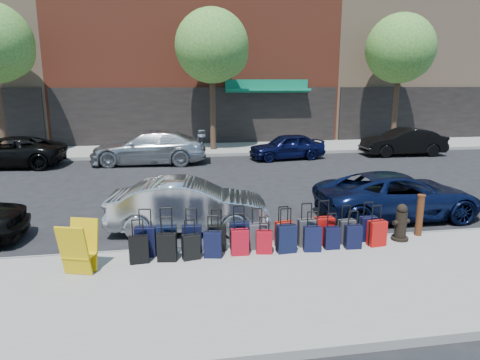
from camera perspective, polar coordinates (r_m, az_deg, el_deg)
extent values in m
plane|color=black|center=(14.04, -1.47, -2.34)|extent=(120.00, 120.00, 0.00)
cube|color=gray|center=(8.02, 5.35, -13.92)|extent=(60.00, 4.00, 0.15)
cube|color=gray|center=(23.76, -4.91, 4.10)|extent=(60.00, 4.00, 0.15)
cube|color=gray|center=(9.82, 2.30, -8.70)|extent=(60.00, 0.08, 0.15)
cube|color=gray|center=(21.77, -4.46, 3.31)|extent=(60.00, 0.08, 0.15)
cube|color=black|center=(25.51, -5.35, 8.37)|extent=(16.66, 0.15, 3.40)
cube|color=#0B6749|center=(25.70, 3.75, 11.78)|extent=(5.00, 0.91, 0.27)
cube|color=#0B6749|center=(25.99, 3.61, 12.57)|extent=(5.00, 0.10, 0.60)
cube|color=#9B7B5F|center=(36.54, 21.25, 20.43)|extent=(15.00, 12.00, 18.00)
cube|color=black|center=(31.11, 25.83, 7.96)|extent=(14.70, 0.15, 3.40)
cylinder|color=black|center=(24.32, -29.40, 8.58)|extent=(0.30, 0.30, 4.80)
sphere|color=#2D6722|center=(24.15, -28.71, 14.82)|extent=(2.58, 2.58, 2.58)
cylinder|color=black|center=(23.06, -3.67, 10.04)|extent=(0.30, 0.30, 4.80)
sphere|color=#2D6722|center=(23.11, -3.78, 17.42)|extent=(3.80, 3.80, 3.80)
sphere|color=#2D6722|center=(23.15, -2.22, 16.48)|extent=(2.58, 2.58, 2.58)
cylinder|color=black|center=(26.32, 20.06, 9.65)|extent=(0.30, 0.30, 4.80)
sphere|color=#2D6722|center=(26.36, 20.58, 16.10)|extent=(3.80, 3.80, 3.80)
sphere|color=#2D6722|center=(26.63, 21.67, 15.15)|extent=(2.58, 2.58, 2.58)
cube|color=black|center=(9.17, -12.47, -8.02)|extent=(0.44, 0.28, 0.63)
cylinder|color=black|center=(8.95, -12.68, -3.95)|extent=(0.24, 0.06, 0.03)
cube|color=black|center=(9.17, -9.75, -7.89)|extent=(0.43, 0.26, 0.62)
cylinder|color=black|center=(8.96, -9.91, -3.84)|extent=(0.23, 0.05, 0.03)
cube|color=black|center=(9.21, -6.43, -7.78)|extent=(0.41, 0.24, 0.60)
cylinder|color=black|center=(9.00, -6.54, -3.92)|extent=(0.22, 0.05, 0.03)
cube|color=black|center=(9.26, -3.10, -7.70)|extent=(0.38, 0.22, 0.57)
cylinder|color=black|center=(9.06, -3.15, -4.07)|extent=(0.21, 0.04, 0.03)
cube|color=black|center=(9.34, -0.09, -7.39)|extent=(0.40, 0.22, 0.60)
cylinder|color=black|center=(9.13, -0.09, -3.57)|extent=(0.22, 0.03, 0.03)
cube|color=#404045|center=(9.35, 2.34, -7.50)|extent=(0.38, 0.21, 0.56)
cylinder|color=black|center=(9.15, 2.37, -3.93)|extent=(0.21, 0.03, 0.03)
cube|color=#B5190B|center=(9.51, 5.87, -7.18)|extent=(0.40, 0.25, 0.56)
cylinder|color=black|center=(9.32, 5.95, -3.66)|extent=(0.21, 0.06, 0.03)
cube|color=#3A393E|center=(9.61, 8.91, -6.95)|extent=(0.41, 0.23, 0.60)
cylinder|color=black|center=(9.42, 9.04, -3.23)|extent=(0.22, 0.04, 0.03)
cube|color=#A10C0A|center=(9.75, 11.13, -6.68)|extent=(0.43, 0.25, 0.62)
cylinder|color=black|center=(9.55, 11.30, -2.87)|extent=(0.23, 0.04, 0.03)
cube|color=#333337|center=(9.96, 14.01, -6.66)|extent=(0.38, 0.24, 0.54)
cylinder|color=black|center=(9.78, 14.20, -3.44)|extent=(0.20, 0.05, 0.03)
cube|color=black|center=(10.22, 16.74, -6.25)|extent=(0.37, 0.21, 0.56)
cylinder|color=black|center=(10.05, 16.96, -2.98)|extent=(0.21, 0.03, 0.03)
cube|color=black|center=(8.89, -13.34, -9.00)|extent=(0.39, 0.24, 0.55)
cylinder|color=black|center=(8.68, -13.55, -5.32)|extent=(0.21, 0.05, 0.03)
cube|color=black|center=(8.87, -9.72, -8.84)|extent=(0.41, 0.27, 0.56)
cylinder|color=black|center=(8.66, -9.87, -5.06)|extent=(0.22, 0.06, 0.03)
cube|color=black|center=(8.88, -6.57, -8.88)|extent=(0.38, 0.26, 0.51)
cylinder|color=black|center=(8.69, -6.67, -5.44)|extent=(0.20, 0.07, 0.03)
cube|color=black|center=(8.94, -3.63, -8.56)|extent=(0.40, 0.28, 0.54)
cylinder|color=black|center=(8.74, -3.69, -4.94)|extent=(0.21, 0.07, 0.03)
cube|color=#A10A1A|center=(9.04, -0.05, -8.28)|extent=(0.38, 0.23, 0.54)
cylinder|color=black|center=(8.84, -0.05, -4.70)|extent=(0.21, 0.04, 0.03)
cube|color=#A10A17|center=(9.13, 3.25, -8.25)|extent=(0.36, 0.25, 0.49)
cylinder|color=black|center=(8.95, 3.29, -5.05)|extent=(0.19, 0.07, 0.03)
cube|color=black|center=(9.20, 6.20, -7.79)|extent=(0.42, 0.27, 0.59)
cylinder|color=black|center=(9.00, 6.30, -3.93)|extent=(0.23, 0.05, 0.03)
cube|color=black|center=(9.35, 9.61, -7.74)|extent=(0.39, 0.26, 0.54)
cylinder|color=black|center=(9.16, 9.75, -4.31)|extent=(0.21, 0.06, 0.03)
cube|color=black|center=(9.56, 12.14, -7.55)|extent=(0.34, 0.20, 0.49)
cylinder|color=black|center=(9.39, 12.29, -4.51)|extent=(0.19, 0.04, 0.03)
cube|color=black|center=(9.69, 14.83, -7.33)|extent=(0.36, 0.22, 0.52)
cylinder|color=black|center=(9.52, 15.02, -4.15)|extent=(0.20, 0.04, 0.03)
cube|color=#B30D0B|center=(9.98, 17.78, -6.78)|extent=(0.41, 0.27, 0.56)
cylinder|color=black|center=(9.80, 18.02, -3.39)|extent=(0.22, 0.06, 0.03)
cylinder|color=black|center=(10.59, 20.51, -7.29)|extent=(0.38, 0.38, 0.06)
cylinder|color=black|center=(10.48, 20.65, -5.59)|extent=(0.26, 0.26, 0.60)
sphere|color=black|center=(10.38, 20.81, -3.63)|extent=(0.23, 0.23, 0.23)
cylinder|color=black|center=(10.46, 20.68, -5.26)|extent=(0.44, 0.19, 0.11)
cylinder|color=#38190C|center=(10.92, 22.84, -4.39)|extent=(0.16, 0.16, 0.97)
cylinder|color=#38190C|center=(10.79, 23.06, -1.93)|extent=(0.18, 0.18, 0.04)
cube|color=gold|center=(8.53, -21.28, -8.84)|extent=(0.61, 0.41, 1.00)
cube|color=gold|center=(8.82, -20.11, -8.02)|extent=(0.61, 0.41, 1.00)
cube|color=gold|center=(8.73, -20.60, -9.36)|extent=(0.64, 0.52, 0.02)
imported|color=silver|center=(10.86, -6.86, -3.39)|extent=(4.13, 1.84, 1.32)
imported|color=#0D173C|center=(12.64, 20.33, -1.93)|extent=(4.54, 2.10, 1.26)
imported|color=black|center=(21.55, -28.67, 3.28)|extent=(5.02, 2.60, 1.35)
imported|color=#B9BBC0|center=(20.15, -12.07, 4.27)|extent=(5.43, 2.60, 1.52)
imported|color=#0C0F35|center=(21.07, 6.26, 4.47)|extent=(3.86, 1.96, 1.26)
imported|color=black|center=(23.60, 20.91, 4.77)|extent=(4.28, 1.64, 1.39)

